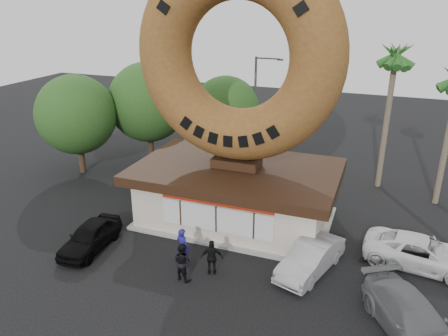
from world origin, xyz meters
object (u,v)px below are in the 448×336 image
Objects in this scene: donut_shop at (236,192)px; car_black at (90,236)px; car_silver at (311,258)px; street_lamp at (257,104)px; person_center at (182,262)px; giant_donut at (238,56)px; person_right at (212,257)px; car_grey at (412,319)px; person_left at (183,247)px; car_white at (422,253)px.

donut_shop reaches higher than car_black.
car_black is 0.94× the size of car_silver.
street_lamp is 1.82× the size of car_silver.
street_lamp is at bearing 100.50° from donut_shop.
street_lamp reaches higher than car_black.
person_center reaches higher than car_silver.
giant_donut reaches higher than donut_shop.
street_lamp is at bearing -99.42° from person_right.
donut_shop is 1.40× the size of street_lamp.
car_grey is (9.29, -6.43, -1.02)m from donut_shop.
street_lamp is 16.55m from car_black.
car_silver is at bearing 116.17° from car_grey.
street_lamp is 16.05m from person_right.
giant_donut is 10.51m from car_silver.
car_silver is (4.95, -3.61, -1.04)m from donut_shop.
car_black is at bearing -152.30° from car_silver.
giant_donut is 1.37× the size of street_lamp.
person_left is 5.07m from car_black.
person_left reaches higher than person_center.
person_left is 0.47× the size of car_black.
person_right is (2.57, -15.42, -3.61)m from street_lamp.
car_grey is at bearing -178.92° from car_white.
giant_donut is at bearing -101.35° from person_right.
car_white reaches higher than car_silver.
donut_shop is 5.74× the size of person_left.
donut_shop reaches higher than person_right.
car_grey is (4.34, -2.82, 0.02)m from car_silver.
giant_donut is 2.07× the size of car_white.
person_right is at bearing 142.38° from car_grey.
car_white is at bearing 53.32° from car_grey.
street_lamp reaches higher than donut_shop.
person_right is 6.65m from car_black.
car_white is (11.67, -11.32, -3.75)m from street_lamp.
car_black is (-5.53, 0.68, -0.22)m from person_center.
street_lamp is 1.94× the size of car_black.
donut_shop is 2.17× the size of car_grey.
street_lamp is 15.68m from car_silver.
person_left is at bearing -26.30° from person_right.
donut_shop is at bearing 161.35° from car_silver.
person_left reaches higher than person_right.
street_lamp is at bearing 100.51° from giant_donut.
person_left reaches higher than car_grey.
person_center is 5.96m from car_silver.
person_right reaches higher than car_grey.
person_center is 1.06× the size of person_right.
street_lamp reaches higher than person_center.
car_grey is (15.22, -0.85, 0.05)m from car_black.
car_grey is 5.15m from car_white.
giant_donut is 11.24m from street_lamp.
person_left reaches higher than car_white.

